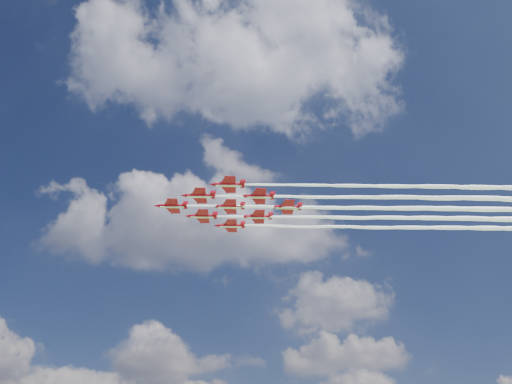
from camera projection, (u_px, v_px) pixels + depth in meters
jet_lead at (344, 208)px, 153.56m from camera, size 112.40×9.95×2.60m
jet_row2_port at (377, 197)px, 148.47m from camera, size 112.40×9.95×2.60m
jet_row2_starb at (368, 218)px, 158.94m from camera, size 112.40×9.95×2.60m
jet_row3_port at (412, 187)px, 143.38m from camera, size 112.40×9.95×2.60m
jet_row3_centre at (401, 208)px, 153.85m from camera, size 112.40×9.95×2.60m
jet_row3_starb at (391, 227)px, 164.33m from camera, size 112.40×9.95×2.60m
jet_row4_port at (435, 198)px, 148.76m from camera, size 112.40×9.95×2.60m
jet_row4_starb at (423, 218)px, 159.24m from camera, size 112.40×9.95×2.60m
jet_tail at (457, 209)px, 154.15m from camera, size 112.40×9.95×2.60m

